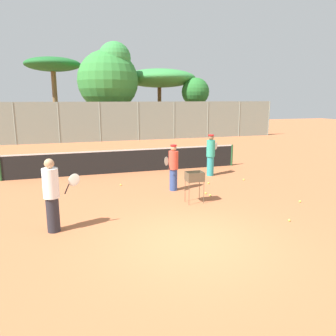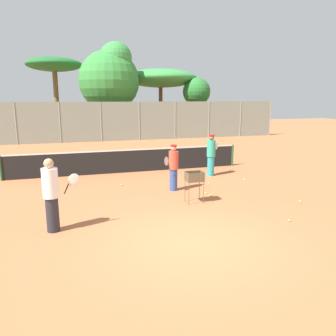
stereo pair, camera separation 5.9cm
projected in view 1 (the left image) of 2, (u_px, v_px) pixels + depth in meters
The scene contains 21 objects.
ground_plane at pixel (190, 242), 7.74m from camera, with size 80.00×80.00×0.00m, color #B7663D.
tennis_net at pixel (128, 160), 14.99m from camera, with size 10.74×0.10×1.07m.
back_fence at pixel (100, 122), 25.64m from camera, with size 30.80×0.08×3.10m.
tree_0 at pixel (159, 79), 31.45m from camera, with size 6.95×6.95×6.12m.
tree_1 at pixel (195, 92), 30.27m from camera, with size 2.55×2.55×5.23m.
tree_2 at pixel (53, 66), 29.12m from camera, with size 4.89×4.89×6.93m.
tree_3 at pixel (115, 60), 27.63m from camera, with size 2.74×2.74×8.04m.
tree_4 at pixel (108, 81), 28.20m from camera, with size 5.19×5.19×7.42m.
player_white_outfit at pixel (52, 195), 8.20m from camera, with size 0.96×0.39×1.90m.
player_red_cap at pixel (173, 167), 11.97m from camera, with size 0.71×0.69×1.70m.
player_yellow_shirt at pixel (211, 154), 14.31m from camera, with size 0.77×0.68×1.81m.
ball_cart at pixel (194, 179), 10.57m from camera, with size 0.56×0.41×1.03m.
tennis_ball_0 at pixel (47, 196), 11.36m from camera, with size 0.07×0.07×0.07m, color #D1E54C.
tennis_ball_1 at pixel (300, 201), 10.74m from camera, with size 0.07×0.07×0.07m, color #D1E54C.
tennis_ball_2 at pixel (206, 193), 11.67m from camera, with size 0.07×0.07×0.07m, color #D1E54C.
tennis_ball_3 at pixel (208, 183), 13.06m from camera, with size 0.07×0.07×0.07m, color #D1E54C.
tennis_ball_4 at pixel (121, 185), 12.79m from camera, with size 0.07×0.07×0.07m, color #D1E54C.
tennis_ball_6 at pixel (244, 180), 13.62m from camera, with size 0.07×0.07×0.07m, color #D1E54C.
tennis_ball_7 at pixel (289, 220), 9.07m from camera, with size 0.07×0.07×0.07m, color #D1E54C.
tennis_ball_8 at pixel (210, 195), 11.40m from camera, with size 0.07×0.07×0.07m, color #D1E54C.
parked_car at pixel (51, 130), 28.60m from camera, with size 4.20×1.70×1.60m.
Camera 1 is at (-2.67, -6.72, 3.33)m, focal length 35.00 mm.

